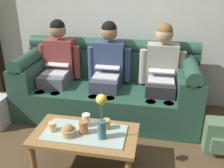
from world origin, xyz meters
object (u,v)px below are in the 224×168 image
cup_near_right (53,127)px  cup_near_left (83,127)px  couch (108,88)px  person_middle (108,67)px  cup_far_center (106,124)px  cup_far_left (86,120)px  coffee_table (85,137)px  flower_vase (102,117)px  person_left (58,64)px  backpack_right (222,137)px  snack_bowl (69,131)px  person_right (162,71)px

cup_near_right → cup_near_left: bearing=3.8°
couch → person_middle: (0.00, -0.00, 0.29)m
person_middle → cup_far_center: 1.00m
cup_near_right → cup_far_left: (0.28, 0.14, 0.02)m
person_middle → coffee_table: person_middle is taller
person_middle → flower_vase: person_middle is taller
cup_far_center → cup_far_left: (-0.20, 0.01, 0.01)m
person_left → backpack_right: 2.14m
person_left → snack_bowl: person_left is taller
backpack_right → coffee_table: bearing=-160.6°
flower_vase → cup_near_left: bearing=166.9°
person_left → cup_near_right: (0.37, -1.09, -0.22)m
cup_near_right → person_middle: bearing=74.6°
person_middle → cup_near_right: person_middle is taller
person_middle → flower_vase: 1.13m
person_middle → snack_bowl: (-0.13, -1.14, -0.22)m
person_left → snack_bowl: 1.28m
cup_far_center → backpack_right: bearing=17.9°
cup_far_center → cup_far_left: bearing=175.9°
person_right → person_middle: bearing=-180.0°
backpack_right → flower_vase: bearing=-155.6°
person_left → coffee_table: 1.30m
cup_far_left → flower_vase: bearing=-40.8°
coffee_table → cup_far_center: bearing=28.4°
couch → backpack_right: couch is taller
couch → cup_near_left: size_ratio=19.02×
person_left → flower_vase: person_left is taller
person_right → backpack_right: size_ratio=3.30×
cup_near_left → backpack_right: size_ratio=0.32×
cup_far_left → backpack_right: 1.42m
snack_bowl → person_middle: bearing=83.6°
snack_bowl → flower_vase: bearing=3.8°
couch → coffee_table: size_ratio=2.34×
flower_vase → snack_bowl: flower_vase is taller
person_left → cup_near_left: size_ratio=10.20×
flower_vase → snack_bowl: (-0.30, -0.02, -0.17)m
person_middle → cup_near_left: size_ratio=10.20×
cup_near_right → cup_far_center: cup_far_center is taller
person_left → backpack_right: bearing=-16.5°
cup_near_right → person_right: bearing=48.3°
person_middle → cup_near_left: 1.09m
person_left → person_middle: 0.67m
person_left → cup_far_left: bearing=-55.4°
person_left → cup_far_left: person_left is taller
person_left → person_right: 1.34m
person_left → cup_far_center: size_ratio=12.85×
person_right → cup_far_left: bearing=-126.0°
snack_bowl → cup_far_left: size_ratio=1.09×
cup_far_left → cup_near_left: bearing=-84.9°
snack_bowl → cup_near_right: (-0.17, 0.04, -0.00)m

